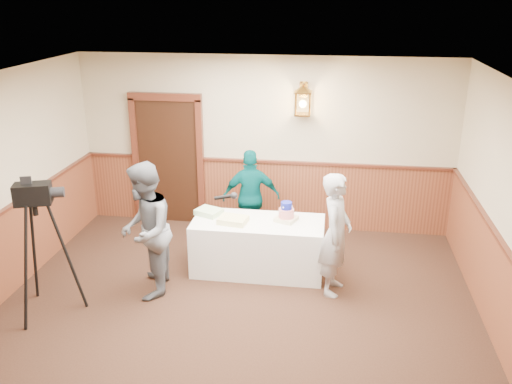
# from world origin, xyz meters

# --- Properties ---
(ground) EXTENTS (7.00, 7.00, 0.00)m
(ground) POSITION_xyz_m (0.00, 0.00, 0.00)
(ground) COLOR black
(ground) RESTS_ON ground
(room_shell) EXTENTS (6.02, 7.02, 2.81)m
(room_shell) POSITION_xyz_m (-0.05, 0.45, 1.52)
(room_shell) COLOR #B9AC8B
(room_shell) RESTS_ON ground
(display_table) EXTENTS (1.80, 0.80, 0.75)m
(display_table) POSITION_xyz_m (0.12, 1.90, 0.38)
(display_table) COLOR white
(display_table) RESTS_ON ground
(tiered_cake) EXTENTS (0.34, 0.34, 0.27)m
(tiered_cake) POSITION_xyz_m (0.50, 1.97, 0.86)
(tiered_cake) COLOR beige
(tiered_cake) RESTS_ON display_table
(sheet_cake_yellow) EXTENTS (0.42, 0.35, 0.08)m
(sheet_cake_yellow) POSITION_xyz_m (-0.21, 1.80, 0.79)
(sheet_cake_yellow) COLOR #FEFF98
(sheet_cake_yellow) RESTS_ON display_table
(sheet_cake_green) EXTENTS (0.42, 0.38, 0.08)m
(sheet_cake_green) POSITION_xyz_m (-0.60, 2.03, 0.79)
(sheet_cake_green) COLOR #A4CE91
(sheet_cake_green) RESTS_ON display_table
(interviewer) EXTENTS (1.58, 0.96, 1.76)m
(interviewer) POSITION_xyz_m (-1.20, 1.10, 0.88)
(interviewer) COLOR slate
(interviewer) RESTS_ON ground
(baker) EXTENTS (0.48, 0.65, 1.62)m
(baker) POSITION_xyz_m (1.17, 1.49, 0.81)
(baker) COLOR #9FA1A5
(baker) RESTS_ON ground
(assistant_p) EXTENTS (0.93, 0.51, 1.49)m
(assistant_p) POSITION_xyz_m (-0.11, 2.80, 0.75)
(assistant_p) COLOR #024D4F
(assistant_p) RESTS_ON ground
(tv_camera_rig) EXTENTS (0.65, 0.61, 1.66)m
(tv_camera_rig) POSITION_xyz_m (-2.28, 0.51, 0.75)
(tv_camera_rig) COLOR black
(tv_camera_rig) RESTS_ON ground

